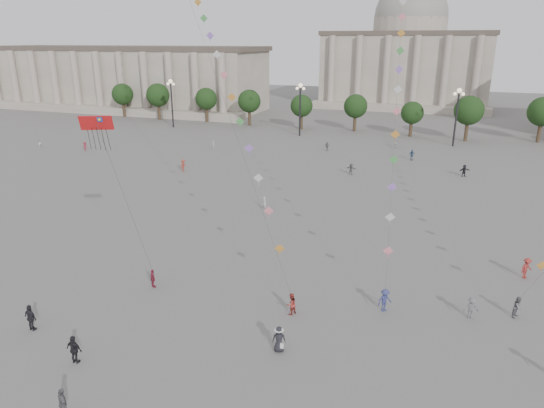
% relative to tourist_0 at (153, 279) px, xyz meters
% --- Properties ---
extents(ground, '(360.00, 360.00, 0.00)m').
position_rel_tourist_0_xyz_m(ground, '(7.17, -3.86, -0.78)').
color(ground, '#5C5A57').
rests_on(ground, ground).
extents(hall_west, '(84.00, 26.22, 17.20)m').
position_rel_tourist_0_xyz_m(hall_west, '(-67.83, 90.04, 7.64)').
color(hall_west, gray).
rests_on(hall_west, ground).
extents(hall_central, '(48.30, 34.30, 35.50)m').
position_rel_tourist_0_xyz_m(hall_central, '(7.17, 125.37, 13.45)').
color(hall_central, gray).
rests_on(hall_central, ground).
extents(tree_row, '(137.12, 5.12, 8.00)m').
position_rel_tourist_0_xyz_m(tree_row, '(7.17, 74.14, 4.61)').
color(tree_row, '#34241A').
rests_on(tree_row, ground).
extents(lamp_post_far_west, '(2.00, 0.90, 10.65)m').
position_rel_tourist_0_xyz_m(lamp_post_far_west, '(-37.83, 66.14, 6.57)').
color(lamp_post_far_west, '#262628').
rests_on(lamp_post_far_west, ground).
extents(lamp_post_mid_west, '(2.00, 0.90, 10.65)m').
position_rel_tourist_0_xyz_m(lamp_post_mid_west, '(-7.83, 66.14, 6.57)').
color(lamp_post_mid_west, '#262628').
rests_on(lamp_post_mid_west, ground).
extents(lamp_post_mid_east, '(2.00, 0.90, 10.65)m').
position_rel_tourist_0_xyz_m(lamp_post_mid_east, '(22.17, 66.14, 6.57)').
color(lamp_post_mid_east, '#262628').
rests_on(lamp_post_mid_east, ground).
extents(person_crowd_0, '(1.11, 0.94, 1.78)m').
position_rel_tourist_0_xyz_m(person_crowd_0, '(15.83, 52.01, 0.11)').
color(person_crowd_0, '#324E72').
rests_on(person_crowd_0, ground).
extents(person_crowd_1, '(0.99, 0.95, 1.61)m').
position_rel_tourist_0_xyz_m(person_crowd_1, '(-49.36, 38.49, 0.02)').
color(person_crowd_1, silver).
rests_on(person_crowd_1, ground).
extents(person_crowd_2, '(1.21, 1.25, 1.71)m').
position_rel_tourist_0_xyz_m(person_crowd_2, '(-39.57, 39.01, 0.07)').
color(person_crowd_2, maroon).
rests_on(person_crowd_2, ground).
extents(person_crowd_4, '(1.64, 1.01, 1.69)m').
position_rel_tourist_0_xyz_m(person_crowd_4, '(12.20, 61.27, 0.06)').
color(person_crowd_4, silver).
rests_on(person_crowd_4, ground).
extents(person_crowd_6, '(1.20, 0.89, 1.66)m').
position_rel_tourist_0_xyz_m(person_crowd_6, '(23.95, 3.84, 0.05)').
color(person_crowd_6, '#5D5D62').
rests_on(person_crowd_6, ground).
extents(person_crowd_8, '(1.30, 1.33, 1.82)m').
position_rel_tourist_0_xyz_m(person_crowd_8, '(28.41, 12.04, 0.13)').
color(person_crowd_8, maroon).
rests_on(person_crowd_8, ground).
extents(person_crowd_9, '(1.66, 1.29, 1.76)m').
position_rel_tourist_0_xyz_m(person_crowd_9, '(23.87, 44.24, 0.10)').
color(person_crowd_9, black).
rests_on(person_crowd_9, ground).
extents(person_crowd_10, '(0.59, 0.68, 1.57)m').
position_rel_tourist_0_xyz_m(person_crowd_10, '(-18.71, 48.26, 0.00)').
color(person_crowd_10, '#B2B1AD').
rests_on(person_crowd_10, ground).
extents(person_crowd_12, '(1.62, 0.82, 1.67)m').
position_rel_tourist_0_xyz_m(person_crowd_12, '(8.18, 39.75, 0.05)').
color(person_crowd_12, slate).
rests_on(person_crowd_12, ground).
extents(person_crowd_13, '(0.70, 0.64, 1.61)m').
position_rel_tourist_0_xyz_m(person_crowd_13, '(1.76, 20.60, 0.02)').
color(person_crowd_13, '#B0AFAB').
rests_on(person_crowd_13, ground).
extents(person_crowd_16, '(0.99, 0.56, 1.60)m').
position_rel_tourist_0_xyz_m(person_crowd_16, '(0.93, 54.17, 0.02)').
color(person_crowd_16, '#5C5D61').
rests_on(person_crowd_16, ground).
extents(person_crowd_17, '(0.80, 1.25, 1.84)m').
position_rel_tourist_0_xyz_m(person_crowd_17, '(-16.03, 32.78, 0.14)').
color(person_crowd_17, '#9D3A2A').
rests_on(person_crowd_17, ground).
extents(tourist_0, '(0.96, 0.86, 1.56)m').
position_rel_tourist_0_xyz_m(tourist_0, '(0.00, 0.00, 0.00)').
color(tourist_0, maroon).
rests_on(tourist_0, ground).
extents(tourist_1, '(1.12, 0.48, 1.89)m').
position_rel_tourist_0_xyz_m(tourist_1, '(0.89, -9.93, 0.17)').
color(tourist_1, black).
rests_on(tourist_1, ground).
extents(tourist_3, '(1.14, 0.91, 1.81)m').
position_rel_tourist_0_xyz_m(tourist_3, '(3.58, -13.86, 0.12)').
color(tourist_3, '#58575C').
rests_on(tourist_3, ground).
extents(tourist_4, '(1.19, 0.65, 1.92)m').
position_rel_tourist_0_xyz_m(tourist_4, '(-4.43, -8.07, 0.18)').
color(tourist_4, black).
rests_on(tourist_4, ground).
extents(kite_flyer_0, '(0.96, 1.01, 1.66)m').
position_rel_tourist_0_xyz_m(kite_flyer_0, '(11.68, -0.01, 0.05)').
color(kite_flyer_0, '#9F312B').
rests_on(kite_flyer_0, ground).
extents(kite_flyer_1, '(1.28, 1.25, 1.76)m').
position_rel_tourist_0_xyz_m(kite_flyer_1, '(17.99, 2.75, 0.10)').
color(kite_flyer_1, navy).
rests_on(kite_flyer_1, ground).
extents(kite_flyer_2, '(0.92, 0.98, 1.62)m').
position_rel_tourist_0_xyz_m(kite_flyer_2, '(27.08, 5.18, 0.03)').
color(kite_flyer_2, '#5A5B5E').
rests_on(kite_flyer_2, ground).
extents(hat_person, '(0.98, 0.78, 1.76)m').
position_rel_tourist_0_xyz_m(hat_person, '(12.32, -4.52, 0.13)').
color(hat_person, black).
rests_on(hat_person, ground).
extents(dragon_kite, '(2.21, 2.14, 12.76)m').
position_rel_tourist_0_xyz_m(dragon_kite, '(-1.39, -2.79, 12.11)').
color(dragon_kite, red).
rests_on(dragon_kite, ground).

